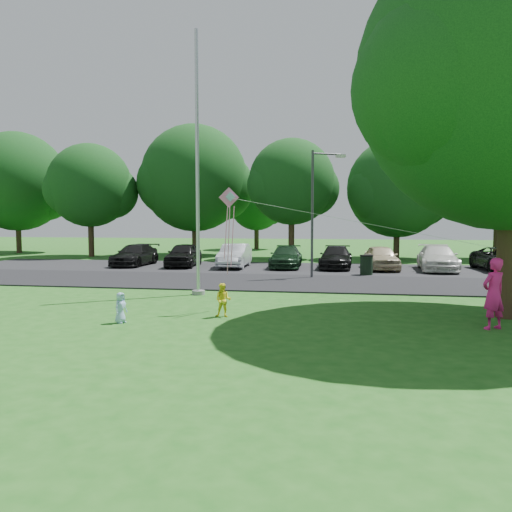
% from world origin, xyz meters
% --- Properties ---
extents(ground, '(120.00, 120.00, 0.00)m').
position_xyz_m(ground, '(0.00, 0.00, 0.00)').
color(ground, '#1C5817').
rests_on(ground, ground).
extents(park_road, '(60.00, 6.00, 0.06)m').
position_xyz_m(park_road, '(0.00, 9.00, 0.03)').
color(park_road, black).
rests_on(park_road, ground).
extents(parking_strip, '(42.00, 7.00, 0.06)m').
position_xyz_m(parking_strip, '(0.00, 15.50, 0.03)').
color(parking_strip, black).
rests_on(parking_strip, ground).
extents(flagpole, '(0.50, 0.50, 10.00)m').
position_xyz_m(flagpole, '(-3.50, 5.00, 4.17)').
color(flagpole, '#B7BABF').
rests_on(flagpole, ground).
extents(street_lamp, '(1.66, 0.84, 6.25)m').
position_xyz_m(street_lamp, '(0.78, 11.13, 3.75)').
color(street_lamp, '#3F3F44').
rests_on(street_lamp, ground).
extents(trash_can, '(0.68, 0.68, 1.08)m').
position_xyz_m(trash_can, '(3.26, 12.56, 0.54)').
color(trash_can, black).
rests_on(trash_can, ground).
extents(big_tree, '(9.60, 9.01, 11.58)m').
position_xyz_m(big_tree, '(6.66, 2.04, 6.84)').
color(big_tree, '#332316').
rests_on(big_tree, ground).
extents(tree_row, '(64.35, 11.94, 10.88)m').
position_xyz_m(tree_row, '(1.59, 24.23, 5.71)').
color(tree_row, '#332316').
rests_on(tree_row, ground).
extents(horizon_trees, '(77.46, 7.20, 7.02)m').
position_xyz_m(horizon_trees, '(4.06, 33.88, 4.30)').
color(horizon_trees, '#332316').
rests_on(horizon_trees, ground).
extents(parked_cars, '(23.45, 5.18, 1.42)m').
position_xyz_m(parked_cars, '(0.75, 15.54, 0.73)').
color(parked_cars, black).
rests_on(parked_cars, ground).
extents(woman, '(0.83, 0.75, 1.91)m').
position_xyz_m(woman, '(5.90, 0.38, 0.95)').
color(woman, '#EE1F82').
rests_on(woman, ground).
extents(child_yellow, '(0.50, 0.40, 1.02)m').
position_xyz_m(child_yellow, '(-1.53, 0.81, 0.51)').
color(child_yellow, '#FFF328').
rests_on(child_yellow, ground).
extents(child_blue, '(0.39, 0.49, 0.87)m').
position_xyz_m(child_blue, '(-4.19, -0.48, 0.44)').
color(child_blue, '#94BBE4').
rests_on(child_blue, ground).
extents(kite, '(7.77, 1.69, 2.77)m').
position_xyz_m(kite, '(-1.38, 1.76, 3.15)').
color(kite, pink).
rests_on(kite, ground).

